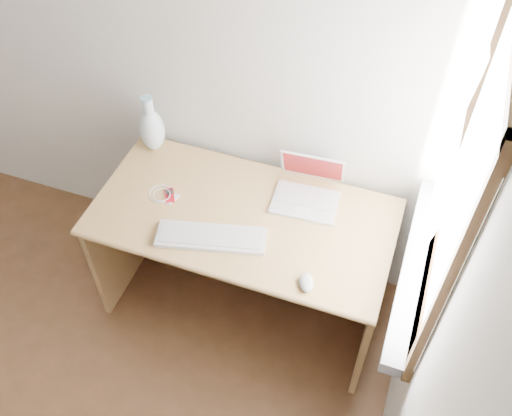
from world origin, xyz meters
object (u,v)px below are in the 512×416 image
(laptop, at_px, (308,191))
(external_keyboard, at_px, (211,237))
(desk, at_px, (249,230))
(vase, at_px, (152,128))

(laptop, relative_size, external_keyboard, 0.63)
(desk, relative_size, external_keyboard, 2.75)
(vase, bearing_deg, laptop, -4.81)
(vase, bearing_deg, external_keyboard, -42.16)
(desk, xyz_separation_m, vase, (-0.56, 0.18, 0.33))
(laptop, height_order, external_keyboard, laptop)
(desk, xyz_separation_m, laptop, (0.24, 0.12, 0.25))
(desk, bearing_deg, vase, 161.82)
(laptop, distance_m, external_keyboard, 0.49)
(laptop, bearing_deg, vase, 171.16)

